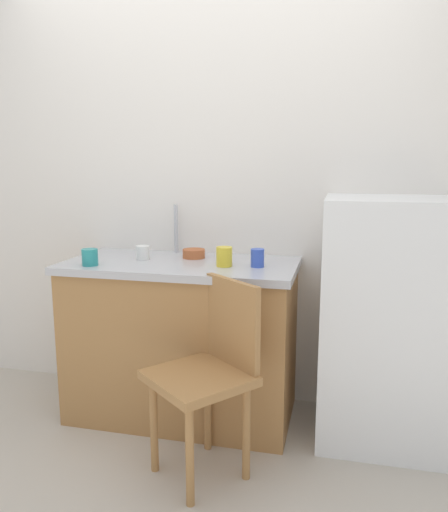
{
  "coord_description": "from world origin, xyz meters",
  "views": [
    {
      "loc": [
        0.73,
        -1.87,
        1.41
      ],
      "look_at": [
        0.14,
        0.6,
        0.93
      ],
      "focal_mm": 35.01,
      "sensor_mm": 36.0,
      "label": 1
    }
  ],
  "objects": [
    {
      "name": "chair",
      "position": [
        0.18,
        0.16,
        0.5
      ],
      "size": [
        0.56,
        0.56,
        0.89
      ],
      "rotation": [
        0.0,
        0.0,
        -0.69
      ],
      "color": "#A87542",
      "rests_on": "ground_plane"
    },
    {
      "name": "faucet",
      "position": [
        -0.23,
        0.9,
        1.02
      ],
      "size": [
        0.02,
        0.02,
        0.29
      ],
      "primitive_type": "cylinder",
      "color": "#B7B7BC",
      "rests_on": "countertop"
    },
    {
      "name": "terracotta_bowl",
      "position": [
        -0.08,
        0.76,
        0.9
      ],
      "size": [
        0.13,
        0.13,
        0.05
      ],
      "primitive_type": "cylinder",
      "color": "#B25B33",
      "rests_on": "countertop"
    },
    {
      "name": "cabinet_base",
      "position": [
        -0.11,
        0.65,
        0.42
      ],
      "size": [
        1.21,
        0.6,
        0.84
      ],
      "primitive_type": "cube",
      "color": "#A87542",
      "rests_on": "ground_plane"
    },
    {
      "name": "ground_plane",
      "position": [
        0.0,
        0.0,
        0.0
      ],
      "size": [
        8.0,
        8.0,
        0.0
      ],
      "primitive_type": "plane",
      "color": "#BCB2A3"
    },
    {
      "name": "back_wall",
      "position": [
        0.0,
        1.0,
        1.27
      ],
      "size": [
        4.8,
        0.1,
        2.55
      ],
      "primitive_type": "cube",
      "color": "white",
      "rests_on": "ground_plane"
    },
    {
      "name": "refrigerator",
      "position": [
        0.96,
        0.66,
        0.62
      ],
      "size": [
        0.64,
        0.57,
        1.24
      ],
      "primitive_type": "cube",
      "color": "white",
      "rests_on": "ground_plane"
    },
    {
      "name": "cup_yellow",
      "position": [
        0.14,
        0.58,
        0.93
      ],
      "size": [
        0.08,
        0.08,
        0.1
      ],
      "primitive_type": "cylinder",
      "color": "yellow",
      "rests_on": "countertop"
    },
    {
      "name": "cup_blue",
      "position": [
        0.31,
        0.6,
        0.93
      ],
      "size": [
        0.07,
        0.07,
        0.09
      ],
      "primitive_type": "cylinder",
      "color": "blue",
      "rests_on": "countertop"
    },
    {
      "name": "countertop",
      "position": [
        -0.11,
        0.65,
        0.86
      ],
      "size": [
        1.25,
        0.64,
        0.04
      ],
      "primitive_type": "cube",
      "color": "#B7B7BC",
      "rests_on": "cabinet_base"
    },
    {
      "name": "cup_white",
      "position": [
        -0.34,
        0.65,
        0.92
      ],
      "size": [
        0.08,
        0.08,
        0.08
      ],
      "primitive_type": "cylinder",
      "color": "white",
      "rests_on": "countertop"
    },
    {
      "name": "cup_teal",
      "position": [
        -0.54,
        0.44,
        0.92
      ],
      "size": [
        0.08,
        0.08,
        0.09
      ],
      "primitive_type": "cylinder",
      "color": "teal",
      "rests_on": "countertop"
    }
  ]
}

